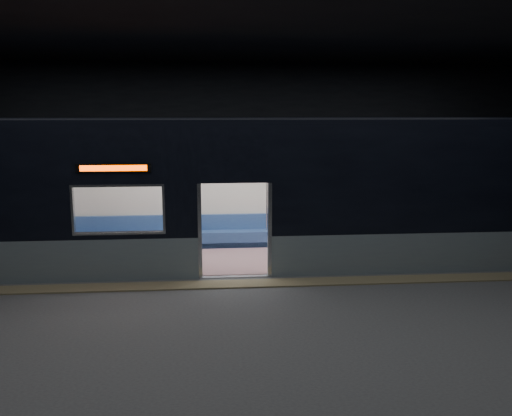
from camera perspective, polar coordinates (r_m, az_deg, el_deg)
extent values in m
cube|color=#47494C|center=(10.75, -1.92, -9.02)|extent=(24.00, 14.00, 0.01)
cube|color=black|center=(10.24, -2.09, 18.32)|extent=(24.00, 14.00, 0.04)
cube|color=black|center=(17.15, -3.22, 6.80)|extent=(24.00, 0.04, 5.00)
cube|color=black|center=(3.36, 4.24, -8.07)|extent=(24.00, 0.04, 5.00)
cube|color=#8C7F59|center=(11.26, -2.07, -8.00)|extent=(22.80, 0.50, 0.03)
cube|color=gray|center=(12.39, -25.32, -5.20)|extent=(8.30, 0.12, 0.90)
cube|color=gray|center=(12.79, 20.11, -4.36)|extent=(8.30, 0.12, 0.90)
cube|color=black|center=(12.50, 20.57, 2.76)|extent=(8.30, 0.12, 2.30)
cube|color=black|center=(11.24, -2.29, 5.58)|extent=(1.40, 0.12, 1.15)
cube|color=#B7BABC|center=(11.47, -5.93, -2.47)|extent=(0.08, 0.14, 2.05)
cube|color=#B7BABC|center=(11.54, 1.45, -2.34)|extent=(0.08, 0.14, 2.05)
cube|color=black|center=(11.33, -14.76, 4.09)|extent=(1.50, 0.04, 0.18)
cube|color=#FD3C00|center=(11.32, -14.77, 4.09)|extent=(1.34, 0.03, 0.12)
cube|color=silver|center=(14.21, -2.80, 2.42)|extent=(18.00, 0.12, 3.20)
cube|color=black|center=(12.64, -2.62, 9.05)|extent=(18.00, 3.00, 0.15)
cube|color=gray|center=(13.12, -2.50, -5.30)|extent=(17.76, 2.76, 0.04)
cube|color=silver|center=(12.69, -2.58, 4.88)|extent=(17.76, 2.76, 0.10)
cube|color=navy|center=(14.15, -2.70, -3.20)|extent=(11.00, 0.48, 0.41)
cube|color=navy|center=(14.25, -2.75, -1.44)|extent=(11.00, 0.10, 0.40)
cube|color=#725359|center=(12.32, -17.88, -5.77)|extent=(4.40, 0.48, 0.41)
cube|color=#725359|center=(12.59, 12.95, -5.17)|extent=(4.40, 0.48, 0.41)
cylinder|color=silver|center=(11.75, -6.94, -1.46)|extent=(0.04, 0.04, 2.26)
cylinder|color=silver|center=(13.97, -6.63, 0.44)|extent=(0.04, 0.04, 2.26)
cylinder|color=silver|center=(11.83, 2.30, -1.30)|extent=(0.04, 0.04, 2.26)
cylinder|color=silver|center=(14.04, 1.14, 0.55)|extent=(0.04, 0.04, 2.26)
cylinder|color=silver|center=(13.81, -2.76, 3.65)|extent=(11.00, 0.03, 0.03)
cube|color=black|center=(14.80, 15.80, -1.85)|extent=(0.17, 0.48, 0.16)
cube|color=black|center=(14.88, 16.58, -1.82)|extent=(0.17, 0.48, 0.16)
cylinder|color=black|center=(14.66, 16.05, -3.09)|extent=(0.11, 0.11, 0.43)
cylinder|color=black|center=(14.73, 16.84, -3.06)|extent=(0.11, 0.11, 0.43)
cube|color=pink|center=(15.01, 15.93, -1.60)|extent=(0.41, 0.23, 0.21)
cylinder|color=pink|center=(14.98, 15.95, -0.23)|extent=(0.41, 0.41, 0.53)
sphere|color=tan|center=(14.89, 16.05, 1.19)|extent=(0.22, 0.22, 0.22)
sphere|color=black|center=(14.93, 16.00, 1.37)|extent=(0.23, 0.23, 0.23)
cube|color=black|center=(14.75, 16.49, -1.31)|extent=(0.35, 0.33, 0.14)
cube|color=white|center=(14.31, 4.20, 1.96)|extent=(1.00, 0.03, 0.65)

